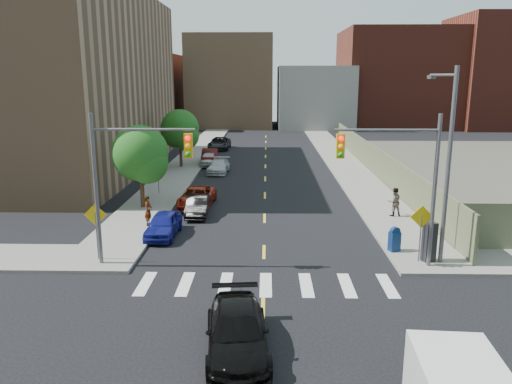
{
  "coord_description": "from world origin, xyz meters",
  "views": [
    {
      "loc": [
        0.1,
        -15.51,
        8.59
      ],
      "look_at": [
        -0.5,
        12.56,
        2.0
      ],
      "focal_mm": 35.0,
      "sensor_mm": 36.0,
      "label": 1
    }
  ],
  "objects_px": {
    "parked_car_blue": "(163,225)",
    "black_sedan": "(237,332)",
    "mailbox": "(395,239)",
    "pedestrian_west": "(148,211)",
    "parked_car_maroon": "(210,157)",
    "parked_car_grey": "(219,143)",
    "parked_car_black": "(198,206)",
    "pedestrian_east": "(394,202)",
    "payphone": "(429,242)",
    "parked_car_silver": "(219,166)",
    "parked_car_red": "(197,197)",
    "parked_car_white": "(209,159)"
  },
  "relations": [
    {
      "from": "parked_car_grey",
      "to": "black_sedan",
      "type": "relative_size",
      "value": 1.06
    },
    {
      "from": "parked_car_white",
      "to": "parked_car_blue",
      "type": "bearing_deg",
      "value": -90.82
    },
    {
      "from": "payphone",
      "to": "mailbox",
      "type": "bearing_deg",
      "value": 116.16
    },
    {
      "from": "parked_car_maroon",
      "to": "pedestrian_west",
      "type": "xyz_separation_m",
      "value": [
        -1.17,
        -21.2,
        0.28
      ]
    },
    {
      "from": "parked_car_grey",
      "to": "mailbox",
      "type": "bearing_deg",
      "value": -69.47
    },
    {
      "from": "pedestrian_west",
      "to": "pedestrian_east",
      "type": "xyz_separation_m",
      "value": [
        14.62,
        2.29,
        0.02
      ]
    },
    {
      "from": "parked_car_maroon",
      "to": "black_sedan",
      "type": "relative_size",
      "value": 0.93
    },
    {
      "from": "mailbox",
      "to": "pedestrian_west",
      "type": "bearing_deg",
      "value": 142.47
    },
    {
      "from": "parked_car_grey",
      "to": "payphone",
      "type": "distance_m",
      "value": 39.0
    },
    {
      "from": "mailbox",
      "to": "pedestrian_west",
      "type": "height_order",
      "value": "pedestrian_west"
    },
    {
      "from": "parked_car_grey",
      "to": "mailbox",
      "type": "relative_size",
      "value": 4.11
    },
    {
      "from": "parked_car_blue",
      "to": "parked_car_maroon",
      "type": "bearing_deg",
      "value": 91.77
    },
    {
      "from": "parked_car_red",
      "to": "pedestrian_west",
      "type": "distance_m",
      "value": 5.37
    },
    {
      "from": "parked_car_silver",
      "to": "parked_car_maroon",
      "type": "bearing_deg",
      "value": 109.02
    },
    {
      "from": "mailbox",
      "to": "payphone",
      "type": "bearing_deg",
      "value": -67.01
    },
    {
      "from": "parked_car_black",
      "to": "parked_car_maroon",
      "type": "height_order",
      "value": "parked_car_maroon"
    },
    {
      "from": "parked_car_silver",
      "to": "pedestrian_west",
      "type": "height_order",
      "value": "pedestrian_west"
    },
    {
      "from": "pedestrian_west",
      "to": "parked_car_grey",
      "type": "bearing_deg",
      "value": 2.55
    },
    {
      "from": "black_sedan",
      "to": "pedestrian_west",
      "type": "bearing_deg",
      "value": 108.83
    },
    {
      "from": "parked_car_black",
      "to": "pedestrian_east",
      "type": "height_order",
      "value": "pedestrian_east"
    },
    {
      "from": "parked_car_maroon",
      "to": "black_sedan",
      "type": "distance_m",
      "value": 34.66
    },
    {
      "from": "parked_car_silver",
      "to": "parked_car_white",
      "type": "relative_size",
      "value": 1.08
    },
    {
      "from": "parked_car_black",
      "to": "payphone",
      "type": "bearing_deg",
      "value": -36.57
    },
    {
      "from": "black_sedan",
      "to": "parked_car_red",
      "type": "bearing_deg",
      "value": 96.51
    },
    {
      "from": "parked_car_black",
      "to": "pedestrian_west",
      "type": "bearing_deg",
      "value": -135.21
    },
    {
      "from": "parked_car_blue",
      "to": "black_sedan",
      "type": "height_order",
      "value": "black_sedan"
    },
    {
      "from": "parked_car_grey",
      "to": "black_sedan",
      "type": "height_order",
      "value": "parked_car_grey"
    },
    {
      "from": "mailbox",
      "to": "parked_car_red",
      "type": "bearing_deg",
      "value": 120.37
    },
    {
      "from": "parked_car_silver",
      "to": "mailbox",
      "type": "height_order",
      "value": "mailbox"
    },
    {
      "from": "parked_car_black",
      "to": "pedestrian_east",
      "type": "bearing_deg",
      "value": -4.22
    },
    {
      "from": "parked_car_silver",
      "to": "pedestrian_east",
      "type": "height_order",
      "value": "pedestrian_east"
    },
    {
      "from": "black_sedan",
      "to": "pedestrian_east",
      "type": "bearing_deg",
      "value": 55.22
    },
    {
      "from": "parked_car_grey",
      "to": "parked_car_blue",
      "type": "bearing_deg",
      "value": -88.06
    },
    {
      "from": "parked_car_red",
      "to": "mailbox",
      "type": "height_order",
      "value": "mailbox"
    },
    {
      "from": "parked_car_grey",
      "to": "mailbox",
      "type": "height_order",
      "value": "parked_car_grey"
    },
    {
      "from": "parked_car_grey",
      "to": "black_sedan",
      "type": "distance_m",
      "value": 44.73
    },
    {
      "from": "parked_car_black",
      "to": "black_sedan",
      "type": "height_order",
      "value": "black_sedan"
    },
    {
      "from": "parked_car_maroon",
      "to": "payphone",
      "type": "relative_size",
      "value": 2.41
    },
    {
      "from": "parked_car_maroon",
      "to": "payphone",
      "type": "distance_m",
      "value": 29.65
    },
    {
      "from": "parked_car_silver",
      "to": "pedestrian_east",
      "type": "distance_m",
      "value": 18.79
    },
    {
      "from": "pedestrian_west",
      "to": "mailbox",
      "type": "bearing_deg",
      "value": -102.5
    },
    {
      "from": "mailbox",
      "to": "pedestrian_east",
      "type": "distance_m",
      "value": 6.53
    },
    {
      "from": "parked_car_white",
      "to": "payphone",
      "type": "height_order",
      "value": "payphone"
    },
    {
      "from": "pedestrian_east",
      "to": "parked_car_silver",
      "type": "bearing_deg",
      "value": -57.78
    },
    {
      "from": "parked_car_silver",
      "to": "mailbox",
      "type": "bearing_deg",
      "value": -59.68
    },
    {
      "from": "mailbox",
      "to": "payphone",
      "type": "relative_size",
      "value": 0.67
    },
    {
      "from": "parked_car_red",
      "to": "pedestrian_west",
      "type": "relative_size",
      "value": 2.62
    },
    {
      "from": "parked_car_blue",
      "to": "parked_car_white",
      "type": "height_order",
      "value": "parked_car_white"
    },
    {
      "from": "parked_car_blue",
      "to": "parked_car_maroon",
      "type": "height_order",
      "value": "parked_car_maroon"
    },
    {
      "from": "pedestrian_east",
      "to": "payphone",
      "type": "bearing_deg",
      "value": 79.76
    }
  ]
}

